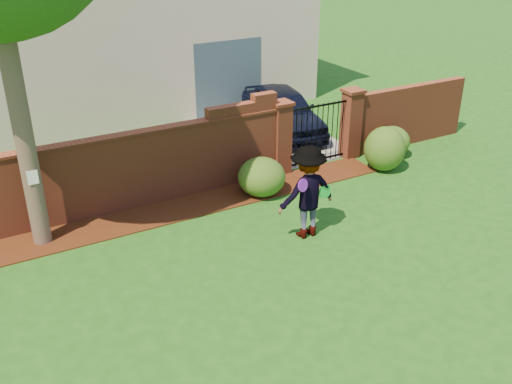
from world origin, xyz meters
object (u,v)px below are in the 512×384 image
man (308,193)px  frisbee_green (325,192)px  car (286,113)px  frisbee_purple (303,185)px

man → frisbee_green: bearing=158.7°
man → frisbee_green: man is taller
car → man: (-2.85, -5.33, 0.30)m
man → frisbee_purple: (-0.31, -0.26, 0.35)m
car → frisbee_green: car is taller
frisbee_green → man: bearing=158.2°
car → frisbee_purple: bearing=-109.5°
frisbee_purple → man: bearing=40.1°
man → frisbee_green: 0.35m
man → frisbee_purple: bearing=40.6°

